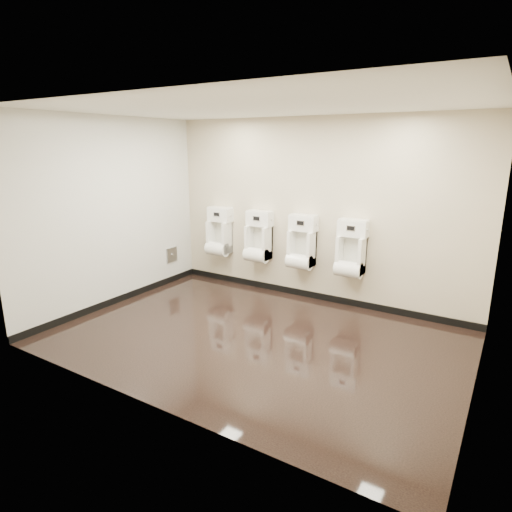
{
  "coord_description": "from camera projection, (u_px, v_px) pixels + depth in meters",
  "views": [
    {
      "loc": [
        2.64,
        -4.25,
        2.39
      ],
      "look_at": [
        -0.32,
        0.55,
        0.91
      ],
      "focal_mm": 30.0,
      "sensor_mm": 36.0,
      "label": 1
    }
  ],
  "objects": [
    {
      "name": "ground",
      "position": [
        255.0,
        338.0,
        5.45
      ],
      "size": [
        5.0,
        3.5,
        0.0
      ],
      "primitive_type": "cube",
      "color": "black",
      "rests_on": "ground"
    },
    {
      "name": "ceiling",
      "position": [
        255.0,
        106.0,
        4.74
      ],
      "size": [
        5.0,
        3.5,
        0.0
      ],
      "primitive_type": "cube",
      "color": "silver"
    },
    {
      "name": "back_wall",
      "position": [
        315.0,
        211.0,
        6.54
      ],
      "size": [
        5.0,
        0.02,
        2.8
      ],
      "primitive_type": "cube",
      "color": "beige",
      "rests_on": "ground"
    },
    {
      "name": "front_wall",
      "position": [
        147.0,
        264.0,
        3.65
      ],
      "size": [
        5.0,
        0.02,
        2.8
      ],
      "primitive_type": "cube",
      "color": "beige",
      "rests_on": "ground"
    },
    {
      "name": "left_wall",
      "position": [
        112.0,
        213.0,
        6.37
      ],
      "size": [
        0.02,
        3.5,
        2.8
      ],
      "primitive_type": "cube",
      "color": "beige",
      "rests_on": "ground"
    },
    {
      "name": "right_wall",
      "position": [
        492.0,
        259.0,
        3.83
      ],
      "size": [
        0.02,
        3.5,
        2.8
      ],
      "primitive_type": "cube",
      "color": "beige",
      "rests_on": "ground"
    },
    {
      "name": "tile_overlay_left",
      "position": [
        113.0,
        213.0,
        6.36
      ],
      "size": [
        0.01,
        3.5,
        2.8
      ],
      "primitive_type": "cube",
      "color": "silver",
      "rests_on": "ground"
    },
    {
      "name": "skirting_back",
      "position": [
        312.0,
        295.0,
        6.87
      ],
      "size": [
        5.0,
        0.02,
        0.1
      ],
      "primitive_type": "cube",
      "color": "black",
      "rests_on": "ground"
    },
    {
      "name": "skirting_left",
      "position": [
        120.0,
        298.0,
        6.7
      ],
      "size": [
        0.02,
        3.5,
        0.1
      ],
      "primitive_type": "cube",
      "color": "black",
      "rests_on": "ground"
    },
    {
      "name": "access_panel",
      "position": [
        172.0,
        254.0,
        7.57
      ],
      "size": [
        0.04,
        0.25,
        0.25
      ],
      "color": "#9E9EA3",
      "rests_on": "left_wall"
    },
    {
      "name": "urinal_0",
      "position": [
        219.0,
        235.0,
        7.43
      ],
      "size": [
        0.44,
        0.33,
        0.82
      ],
      "color": "white",
      "rests_on": "back_wall"
    },
    {
      "name": "urinal_1",
      "position": [
        258.0,
        240.0,
        7.02
      ],
      "size": [
        0.44,
        0.33,
        0.82
      ],
      "color": "white",
      "rests_on": "back_wall"
    },
    {
      "name": "urinal_2",
      "position": [
        301.0,
        246.0,
        6.62
      ],
      "size": [
        0.44,
        0.33,
        0.82
      ],
      "color": "white",
      "rests_on": "back_wall"
    },
    {
      "name": "urinal_3",
      "position": [
        351.0,
        253.0,
        6.22
      ],
      "size": [
        0.44,
        0.33,
        0.82
      ],
      "color": "white",
      "rests_on": "back_wall"
    }
  ]
}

